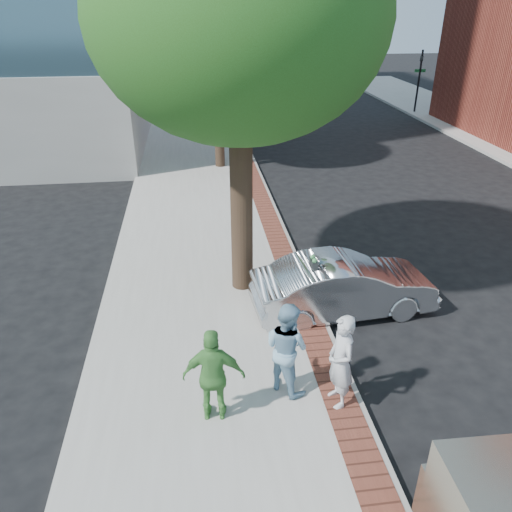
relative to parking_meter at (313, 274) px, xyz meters
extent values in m
plane|color=black|center=(-0.79, -0.40, -1.21)|extent=(120.00, 120.00, 0.00)
cube|color=#9E9991|center=(-2.29, 7.60, -1.13)|extent=(5.00, 60.00, 0.15)
cube|color=brown|center=(-0.09, 7.60, -1.05)|extent=(0.60, 60.00, 0.01)
cube|color=gray|center=(0.26, 7.60, -1.13)|extent=(0.10, 60.00, 0.15)
cylinder|color=black|center=(0.11, 21.60, 0.69)|extent=(0.12, 0.12, 3.80)
imported|color=black|center=(0.11, 21.60, 1.79)|extent=(0.18, 0.15, 0.90)
cube|color=#1E7238|center=(0.11, 21.60, 1.39)|extent=(0.70, 0.03, 0.18)
cylinder|color=black|center=(11.71, 21.60, 0.69)|extent=(0.12, 0.12, 3.80)
imported|color=black|center=(11.71, 21.60, 1.79)|extent=(0.18, 0.15, 0.90)
cube|color=#1E7238|center=(11.71, 21.60, 1.39)|extent=(0.70, 0.03, 0.18)
cylinder|color=black|center=(-1.39, 1.50, 1.14)|extent=(0.52, 0.52, 4.40)
ellipsoid|color=#244A15|center=(-1.39, 1.50, 4.99)|extent=(6.00, 6.00, 4.92)
cylinder|color=black|center=(-1.29, 11.60, 0.87)|extent=(0.40, 0.40, 3.85)
ellipsoid|color=#244A15|center=(-1.29, 11.60, 4.11)|extent=(4.80, 4.80, 3.94)
cylinder|color=gray|center=(0.00, 0.00, -0.48)|extent=(0.07, 0.07, 1.15)
cube|color=#2D3030|center=(0.00, -0.09, 0.21)|extent=(0.12, 0.14, 0.24)
cube|color=#2D3030|center=(0.00, 0.09, 0.21)|extent=(0.12, 0.14, 0.24)
sphere|color=#3F8C4C|center=(0.00, -0.09, 0.36)|extent=(0.11, 0.11, 0.11)
sphere|color=#3F8C4C|center=(0.00, 0.09, 0.36)|extent=(0.11, 0.11, 0.11)
imported|color=silver|center=(-0.15, -2.76, -0.16)|extent=(0.51, 0.70, 1.78)
imported|color=#80ABC7|center=(-0.99, -2.26, -0.16)|extent=(1.07, 1.10, 1.79)
imported|color=#509845|center=(-2.31, -2.83, -0.18)|extent=(1.07, 0.55, 1.76)
imported|color=#BABDC1|center=(0.81, 0.23, -0.52)|extent=(4.29, 1.82, 1.38)
imported|color=black|center=(1.50, 19.56, -0.47)|extent=(4.34, 1.75, 1.48)
cube|color=black|center=(1.24, -5.11, -0.05)|extent=(1.76, 0.07, 0.44)
camera|label=1|loc=(-2.44, -9.21, 5.31)|focal=35.00mm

